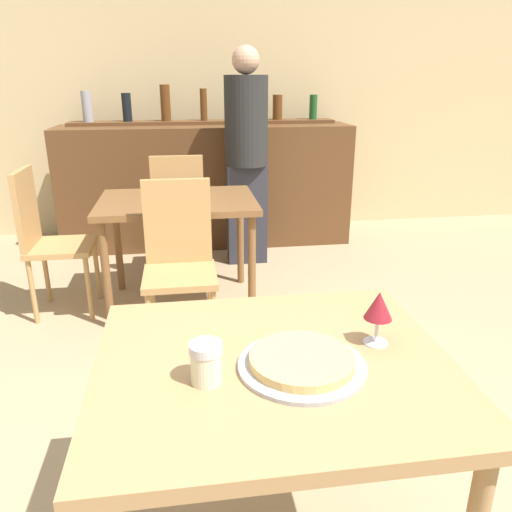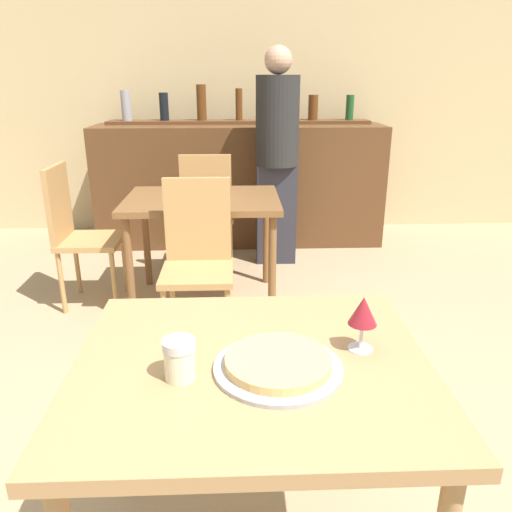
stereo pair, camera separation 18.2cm
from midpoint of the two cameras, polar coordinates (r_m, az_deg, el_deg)
The scene contains 12 objects.
wall_back at distance 5.08m, azimuth -0.94°, elevation 18.84°, with size 8.00×0.05×2.80m.
dining_table_near at distance 1.42m, azimuth 3.36°, elevation -15.08°, with size 0.95×0.82×0.77m.
dining_table_far at distance 3.32m, azimuth -4.57°, elevation 5.15°, with size 1.01×0.74×0.74m.
bar_counter at distance 4.67m, azimuth -0.72°, elevation 8.13°, with size 2.60×0.56×1.08m.
bar_back_shelf at distance 4.73m, azimuth -1.39°, elevation 15.74°, with size 2.39×0.24×0.34m.
chair_far_side_front at distance 2.84m, azimuth -4.88°, elevation 0.37°, with size 0.40×0.40×0.95m.
chair_far_side_back at distance 3.87m, azimuth -4.25°, elevation 5.63°, with size 0.40×0.40×0.95m.
chair_far_side_left at distance 3.49m, azimuth -18.46°, elevation 3.08°, with size 0.40×0.40×0.95m.
pizza_tray at distance 1.33m, azimuth 6.57°, elevation -12.29°, with size 0.34×0.34×0.04m.
cheese_shaker at distance 1.27m, azimuth -4.61°, elevation -11.75°, with size 0.08×0.08×0.11m.
person_standing at distance 4.05m, azimuth 3.73°, elevation 11.88°, with size 0.34×0.34×1.71m.
wine_glass at distance 1.41m, azimuth 15.80°, elevation -6.31°, with size 0.08×0.08×0.16m.
Camera 2 is at (-0.04, -1.16, 1.48)m, focal length 35.00 mm.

